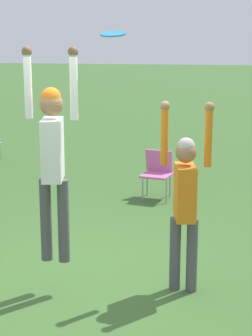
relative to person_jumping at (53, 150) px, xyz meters
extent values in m
plane|color=#3D662D|center=(0.20, 0.40, -1.56)|extent=(120.00, 120.00, 0.00)
cylinder|color=#4C4C51|center=(-0.10, 0.00, -0.76)|extent=(0.12, 0.12, 0.89)
cylinder|color=#4C4C51|center=(0.10, 0.00, -0.76)|extent=(0.12, 0.12, 0.89)
cube|color=white|center=(0.00, 0.00, 0.01)|extent=(0.30, 0.47, 0.63)
sphere|color=#9E704C|center=(0.00, 0.00, 0.47)|extent=(0.24, 0.24, 0.24)
sphere|color=orange|center=(0.00, 0.00, 0.54)|extent=(0.21, 0.21, 0.21)
cylinder|color=white|center=(-0.24, 0.00, 0.66)|extent=(0.08, 0.08, 0.67)
sphere|color=#9E704C|center=(-0.24, 0.00, 0.99)|extent=(0.10, 0.10, 0.10)
cylinder|color=white|center=(0.24, 0.00, 0.66)|extent=(0.08, 0.08, 0.67)
sphere|color=#9E704C|center=(0.24, 0.00, 0.99)|extent=(0.10, 0.10, 0.10)
cylinder|color=#4C4C51|center=(1.24, 0.33, -1.15)|extent=(0.12, 0.12, 0.81)
cylinder|color=#4C4C51|center=(1.42, 0.33, -1.15)|extent=(0.12, 0.12, 0.81)
cube|color=orange|center=(1.33, 0.33, -0.45)|extent=(0.29, 0.44, 0.58)
sphere|color=#9E704C|center=(1.33, 0.33, -0.03)|extent=(0.22, 0.22, 0.22)
sphere|color=#B7B2AD|center=(1.33, 0.33, 0.03)|extent=(0.19, 0.19, 0.19)
cylinder|color=orange|center=(1.10, 0.33, 0.14)|extent=(0.08, 0.08, 0.61)
sphere|color=#9E704C|center=(1.10, 0.33, 0.44)|extent=(0.10, 0.10, 0.10)
cylinder|color=orange|center=(1.56, 0.33, 0.14)|extent=(0.08, 0.08, 0.61)
sphere|color=#9E704C|center=(1.56, 0.33, 0.44)|extent=(0.10, 0.10, 0.10)
cylinder|color=#2D9EDB|center=(0.58, 0.27, 1.16)|extent=(0.27, 0.26, 0.07)
cylinder|color=gray|center=(0.22, 3.62, -1.34)|extent=(0.02, 0.02, 0.44)
cylinder|color=gray|center=(0.63, 3.62, -1.34)|extent=(0.02, 0.02, 0.44)
cylinder|color=gray|center=(0.22, 4.02, -1.34)|extent=(0.02, 0.02, 0.44)
cylinder|color=gray|center=(0.63, 4.02, -1.34)|extent=(0.02, 0.02, 0.44)
cube|color=#C666A3|center=(0.43, 3.82, -1.14)|extent=(0.55, 0.55, 0.04)
cube|color=#C666A3|center=(0.43, 4.04, -0.93)|extent=(0.49, 0.18, 0.38)
cylinder|color=gray|center=(-3.67, 6.35, -1.35)|extent=(0.02, 0.02, 0.41)
camera|label=1|loc=(2.00, -5.33, 1.09)|focal=60.00mm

